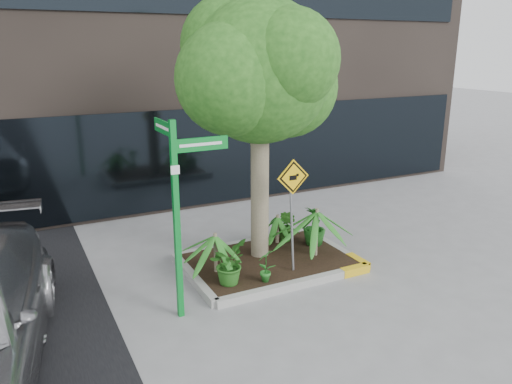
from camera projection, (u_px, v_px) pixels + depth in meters
name	position (u px, v px, depth m)	size (l,w,h in m)	color
ground	(267.00, 273.00, 9.68)	(80.00, 80.00, 0.00)	gray
planter	(271.00, 261.00, 9.99)	(3.35, 2.36, 0.15)	#9E9E99
tree	(259.00, 71.00, 9.20)	(3.46, 3.07, 5.20)	gray
palm_front	(317.00, 212.00, 9.90)	(1.12, 1.12, 1.24)	gray
palm_left	(215.00, 236.00, 9.22)	(0.87, 0.87, 0.96)	gray
palm_back	(277.00, 217.00, 10.65)	(0.71, 0.71, 0.79)	gray
shrub_a	(228.00, 263.00, 8.86)	(0.69, 0.69, 0.77)	#25601B
shrub_b	(314.00, 226.00, 10.60)	(0.47, 0.47, 0.85)	#1C5A1B
shrub_c	(266.00, 265.00, 8.94)	(0.33, 0.33, 0.63)	#237223
shrub_d	(287.00, 226.00, 10.77)	(0.40, 0.40, 0.73)	#29651D
street_sign_post	(178.00, 198.00, 7.69)	(0.95, 0.94, 3.21)	#0B832A
cattle_sign	(292.00, 196.00, 9.14)	(0.66, 0.24, 2.14)	slate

